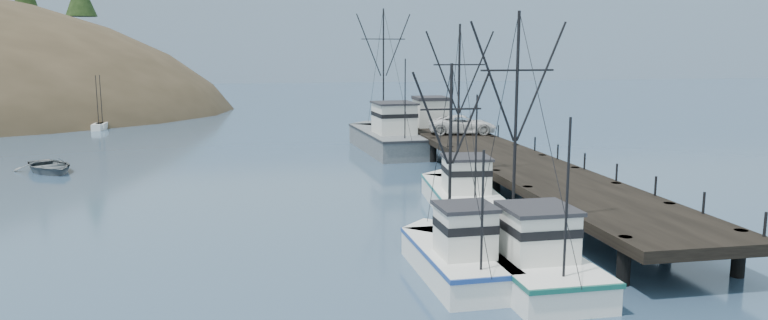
# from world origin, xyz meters

# --- Properties ---
(ground) EXTENTS (400.00, 400.00, 0.00)m
(ground) POSITION_xyz_m (0.00, 0.00, 0.00)
(ground) COLOR navy
(ground) RESTS_ON ground
(pier) EXTENTS (6.00, 44.00, 2.00)m
(pier) POSITION_xyz_m (14.00, 16.00, 1.69)
(pier) COLOR black
(pier) RESTS_ON ground
(distant_ridge) EXTENTS (360.00, 40.00, 26.00)m
(distant_ridge) POSITION_xyz_m (10.00, 170.00, 0.00)
(distant_ridge) COLOR #9EB2C6
(distant_ridge) RESTS_ON ground
(distant_ridge_far) EXTENTS (180.00, 25.00, 18.00)m
(distant_ridge_far) POSITION_xyz_m (-40.00, 185.00, 0.00)
(distant_ridge_far) COLOR silver
(distant_ridge_far) RESTS_ON ground
(moored_sailboats) EXTENTS (19.55, 18.72, 6.35)m
(moored_sailboats) POSITION_xyz_m (-30.63, 56.07, 0.33)
(moored_sailboats) COLOR white
(moored_sailboats) RESTS_ON ground
(trawler_near) EXTENTS (3.76, 11.06, 11.27)m
(trawler_near) POSITION_xyz_m (7.82, -2.08, 0.82)
(trawler_near) COLOR white
(trawler_near) RESTS_ON ground
(trawler_mid) EXTENTS (3.20, 8.87, 9.14)m
(trawler_mid) POSITION_xyz_m (5.08, -1.58, 0.82)
(trawler_mid) COLOR white
(trawler_mid) RESTS_ON ground
(trawler_far) EXTENTS (4.33, 10.86, 11.12)m
(trawler_far) POSITION_xyz_m (8.95, 10.27, 0.82)
(trawler_far) COLOR white
(trawler_far) RESTS_ON ground
(work_vessel) EXTENTS (5.62, 15.86, 13.20)m
(work_vessel) POSITION_xyz_m (8.93, 32.92, 1.23)
(work_vessel) COLOR slate
(work_vessel) RESTS_ON ground
(pier_shed) EXTENTS (3.00, 3.20, 2.80)m
(pier_shed) POSITION_xyz_m (13.22, 34.00, 3.42)
(pier_shed) COLOR silver
(pier_shed) RESTS_ON pier
(pickup_truck) EXTENTS (6.13, 3.53, 1.61)m
(pickup_truck) POSITION_xyz_m (14.53, 28.11, 2.80)
(pickup_truck) COLOR silver
(pickup_truck) RESTS_ON pier
(motorboat) EXTENTS (6.54, 7.06, 1.19)m
(motorboat) POSITION_xyz_m (-18.51, 27.03, 0.00)
(motorboat) COLOR slate
(motorboat) RESTS_ON ground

